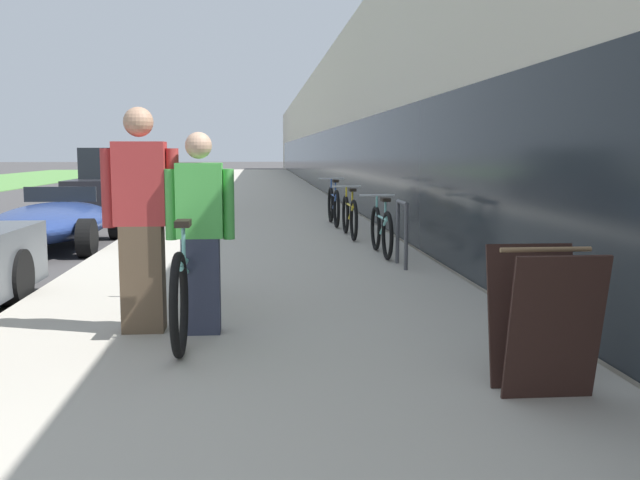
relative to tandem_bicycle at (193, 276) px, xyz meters
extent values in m
cube|color=#BCB5A5|center=(0.56, 18.58, -0.47)|extent=(4.71, 70.00, 0.14)
cube|color=beige|center=(7.97, 26.58, 1.95)|extent=(10.00, 70.00, 4.98)
cube|color=#1E2328|center=(3.01, 26.58, 0.71)|extent=(0.10, 63.00, 2.20)
torus|color=black|center=(0.00, 1.09, -0.02)|extent=(0.06, 0.76, 0.76)
torus|color=black|center=(0.00, -1.07, -0.02)|extent=(0.06, 0.76, 0.76)
cylinder|color=#7AD1C6|center=(0.00, 0.01, 0.21)|extent=(0.04, 1.83, 0.04)
cylinder|color=#7AD1C6|center=(0.00, -0.42, 0.10)|extent=(0.04, 1.09, 0.35)
cylinder|color=#7AD1C6|center=(0.00, -0.68, 0.36)|extent=(0.03, 0.03, 0.31)
cube|color=black|center=(0.00, -0.68, 0.52)|extent=(0.11, 0.22, 0.05)
cylinder|color=#7AD1C6|center=(0.00, 0.92, 0.37)|extent=(0.03, 0.03, 0.33)
cylinder|color=silver|center=(0.00, 0.92, 0.54)|extent=(0.52, 0.03, 0.03)
cube|color=#33384C|center=(0.10, -0.38, -0.02)|extent=(0.30, 0.22, 0.78)
cube|color=#4CB74C|center=(0.10, -0.38, 0.67)|extent=(0.36, 0.22, 0.60)
cylinder|color=#4CB74C|center=(-0.13, -0.38, 0.64)|extent=(0.09, 0.09, 0.56)
cylinder|color=#4CB74C|center=(0.33, -0.38, 0.64)|extent=(0.09, 0.09, 0.56)
sphere|color=tan|center=(0.10, -0.38, 1.11)|extent=(0.21, 0.21, 0.21)
cube|color=brown|center=(-0.37, -0.28, 0.03)|extent=(0.34, 0.24, 0.87)
cube|color=#B23333|center=(-0.37, -0.28, 0.80)|extent=(0.41, 0.24, 0.67)
cylinder|color=#B23333|center=(-0.63, -0.28, 0.77)|extent=(0.10, 0.10, 0.63)
cylinder|color=#B23333|center=(-0.12, -0.28, 0.77)|extent=(0.10, 0.10, 0.63)
sphere|color=tan|center=(-0.37, -0.28, 1.29)|extent=(0.24, 0.24, 0.24)
cylinder|color=#4C4C51|center=(2.39, 2.52, 0.01)|extent=(0.05, 0.05, 0.82)
cylinder|color=#4C4C51|center=(2.39, 3.07, 0.01)|extent=(0.05, 0.05, 0.82)
cylinder|color=#4C4C51|center=(2.39, 2.79, 0.42)|extent=(0.05, 0.55, 0.05)
torus|color=black|center=(2.31, 4.32, -0.07)|extent=(0.05, 0.67, 0.67)
torus|color=black|center=(2.31, 3.36, -0.07)|extent=(0.05, 0.67, 0.67)
cylinder|color=#7AD1C6|center=(2.31, 3.84, 0.13)|extent=(0.04, 0.82, 0.04)
cylinder|color=#7AD1C6|center=(2.31, 3.65, 0.03)|extent=(0.04, 0.50, 0.31)
cylinder|color=#7AD1C6|center=(2.31, 3.53, 0.27)|extent=(0.03, 0.03, 0.27)
cube|color=black|center=(2.31, 3.53, 0.40)|extent=(0.11, 0.22, 0.05)
cylinder|color=#7AD1C6|center=(2.31, 4.25, 0.27)|extent=(0.03, 0.03, 0.29)
cylinder|color=silver|center=(2.31, 4.25, 0.42)|extent=(0.52, 0.03, 0.03)
torus|color=black|center=(2.13, 6.57, -0.06)|extent=(0.06, 0.68, 0.68)
torus|color=black|center=(2.13, 5.46, -0.06)|extent=(0.06, 0.68, 0.68)
cylinder|color=yellow|center=(2.13, 6.02, 0.14)|extent=(0.04, 0.94, 0.04)
cylinder|color=yellow|center=(2.13, 5.80, 0.05)|extent=(0.04, 0.57, 0.31)
cylinder|color=yellow|center=(2.13, 5.66, 0.29)|extent=(0.03, 0.03, 0.28)
cube|color=black|center=(2.13, 5.66, 0.43)|extent=(0.11, 0.22, 0.05)
cylinder|color=yellow|center=(2.13, 6.48, 0.29)|extent=(0.03, 0.03, 0.30)
cylinder|color=silver|center=(2.13, 6.48, 0.44)|extent=(0.52, 0.03, 0.03)
torus|color=black|center=(2.07, 8.60, -0.04)|extent=(0.06, 0.74, 0.74)
torus|color=black|center=(2.07, 7.51, -0.04)|extent=(0.06, 0.74, 0.74)
cylinder|color=#2D56A8|center=(2.07, 8.05, 0.19)|extent=(0.04, 0.93, 0.04)
cylinder|color=#2D56A8|center=(2.07, 7.83, 0.08)|extent=(0.04, 0.56, 0.34)
cylinder|color=#2D56A8|center=(2.07, 7.70, 0.34)|extent=(0.03, 0.03, 0.30)
cube|color=black|center=(2.07, 7.70, 0.49)|extent=(0.11, 0.22, 0.05)
cylinder|color=#2D56A8|center=(2.07, 8.51, 0.35)|extent=(0.03, 0.03, 0.32)
cylinder|color=silver|center=(2.07, 8.51, 0.51)|extent=(0.52, 0.03, 0.03)
cube|color=#331E19|center=(2.28, -2.20, 0.04)|extent=(0.56, 0.20, 0.89)
cube|color=#331E19|center=(2.28, -1.84, 0.04)|extent=(0.56, 0.20, 0.89)
cylinder|color=#93704C|center=(2.28, -2.02, 0.48)|extent=(0.56, 0.03, 0.03)
cylinder|color=black|center=(-1.95, 1.42, -0.24)|extent=(0.22, 0.60, 0.60)
ellipsoid|color=navy|center=(-2.83, 6.02, -0.10)|extent=(1.73, 4.00, 0.62)
cube|color=#1E2328|center=(-2.83, 6.52, 0.33)|extent=(1.21, 0.04, 0.26)
cylinder|color=black|center=(-3.65, 7.18, -0.24)|extent=(0.22, 0.60, 0.60)
cylinder|color=black|center=(-2.02, 7.18, -0.24)|extent=(0.22, 0.60, 0.60)
cylinder|color=black|center=(-2.02, 4.86, -0.24)|extent=(0.22, 0.60, 0.60)
cube|color=black|center=(-2.75, 11.73, 0.02)|extent=(1.78, 4.70, 0.83)
cube|color=#1E2328|center=(-2.75, 11.73, 0.79)|extent=(1.53, 2.35, 0.71)
cylinder|color=black|center=(-3.57, 13.14, -0.24)|extent=(0.22, 0.60, 0.60)
cylinder|color=black|center=(-1.93, 13.14, -0.24)|extent=(0.22, 0.60, 0.60)
cylinder|color=black|center=(-3.57, 10.32, -0.24)|extent=(0.22, 0.60, 0.60)
cylinder|color=black|center=(-1.93, 10.32, -0.24)|extent=(0.22, 0.60, 0.60)
camera|label=1|loc=(0.57, -6.11, 1.06)|focal=40.00mm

